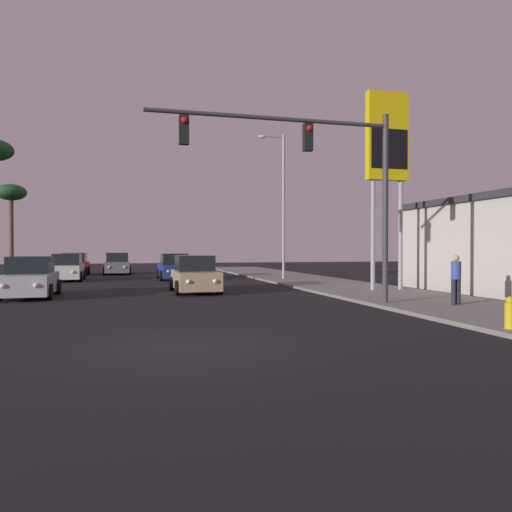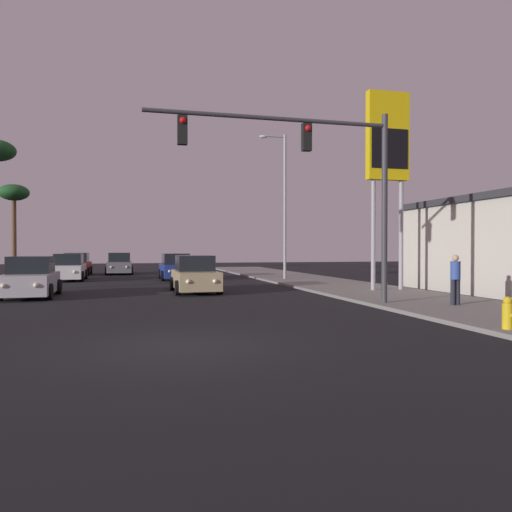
{
  "view_description": "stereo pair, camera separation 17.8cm",
  "coord_description": "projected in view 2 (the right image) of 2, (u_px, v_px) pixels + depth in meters",
  "views": [
    {
      "loc": [
        -1.19,
        -10.2,
        1.99
      ],
      "look_at": [
        4.38,
        10.96,
        1.67
      ],
      "focal_mm": 35.0,
      "sensor_mm": 36.0,
      "label": 1
    },
    {
      "loc": [
        -1.02,
        -10.25,
        1.99
      ],
      "look_at": [
        4.38,
        10.96,
        1.67
      ],
      "focal_mm": 35.0,
      "sensor_mm": 36.0,
      "label": 2
    }
  ],
  "objects": [
    {
      "name": "car_silver",
      "position": [
        31.0,
        279.0,
        20.45
      ],
      "size": [
        2.04,
        4.32,
        1.68
      ],
      "rotation": [
        0.0,
        0.0,
        3.16
      ],
      "color": "#B7B7BC",
      "rests_on": "ground"
    },
    {
      "name": "car_white",
      "position": [
        69.0,
        268.0,
        31.11
      ],
      "size": [
        2.04,
        4.32,
        1.68
      ],
      "rotation": [
        0.0,
        0.0,
        3.15
      ],
      "color": "silver",
      "rests_on": "ground"
    },
    {
      "name": "sidewalk_right",
      "position": [
        372.0,
        292.0,
        22.24
      ],
      "size": [
        5.0,
        60.0,
        0.12
      ],
      "color": "gray",
      "rests_on": "ground"
    },
    {
      "name": "car_grey",
      "position": [
        119.0,
        264.0,
        38.95
      ],
      "size": [
        2.04,
        4.31,
        1.68
      ],
      "rotation": [
        0.0,
        0.0,
        3.15
      ],
      "color": "slate",
      "rests_on": "ground"
    },
    {
      "name": "fire_hydrant",
      "position": [
        508.0,
        313.0,
        11.57
      ],
      "size": [
        0.24,
        0.34,
        0.76
      ],
      "color": "gold",
      "rests_on": "sidewalk_right"
    },
    {
      "name": "car_tan",
      "position": [
        195.0,
        276.0,
        22.78
      ],
      "size": [
        2.04,
        4.31,
        1.68
      ],
      "rotation": [
        0.0,
        0.0,
        3.15
      ],
      "color": "tan",
      "rests_on": "ground"
    },
    {
      "name": "palm_tree_far",
      "position": [
        14.0,
        197.0,
        40.57
      ],
      "size": [
        2.4,
        2.4,
        7.24
      ],
      "color": "brown",
      "rests_on": "ground"
    },
    {
      "name": "traffic_light_mast",
      "position": [
        319.0,
        165.0,
        16.57
      ],
      "size": [
        8.26,
        0.36,
        6.5
      ],
      "color": "#38383D",
      "rests_on": "sidewalk_right"
    },
    {
      "name": "car_blue",
      "position": [
        176.0,
        268.0,
        32.24
      ],
      "size": [
        2.04,
        4.33,
        1.68
      ],
      "rotation": [
        0.0,
        0.0,
        3.16
      ],
      "color": "navy",
      "rests_on": "ground"
    },
    {
      "name": "ground_plane",
      "position": [
        181.0,
        346.0,
        10.21
      ],
      "size": [
        120.0,
        120.0,
        0.0
      ],
      "primitive_type": "plane",
      "color": "black"
    },
    {
      "name": "gas_station_sign",
      "position": [
        388.0,
        147.0,
        22.68
      ],
      "size": [
        2.0,
        0.42,
        9.0
      ],
      "color": "#99999E",
      "rests_on": "sidewalk_right"
    },
    {
      "name": "street_lamp",
      "position": [
        283.0,
        199.0,
        31.14
      ],
      "size": [
        1.74,
        0.24,
        9.0
      ],
      "color": "#99999E",
      "rests_on": "sidewalk_right"
    },
    {
      "name": "car_red",
      "position": [
        77.0,
        265.0,
        37.73
      ],
      "size": [
        2.04,
        4.32,
        1.68
      ],
      "rotation": [
        0.0,
        0.0,
        3.13
      ],
      "color": "maroon",
      "rests_on": "ground"
    },
    {
      "name": "pedestrian_on_sidewalk",
      "position": [
        455.0,
        277.0,
        16.58
      ],
      "size": [
        0.34,
        0.32,
        1.67
      ],
      "color": "#23232D",
      "rests_on": "sidewalk_right"
    }
  ]
}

